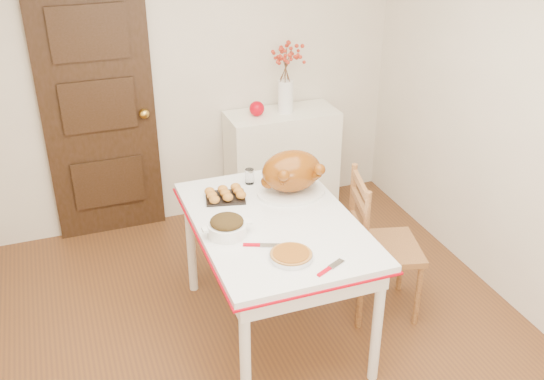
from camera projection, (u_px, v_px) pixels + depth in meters
name	position (u px, v px, depth m)	size (l,w,h in m)	color
floor	(274.00, 363.00, 3.83)	(3.50, 4.00, 0.00)	#502F1A
wall_back	(186.00, 74.00, 4.91)	(3.50, 0.00, 2.50)	beige
wall_right	(544.00, 137.00, 3.78)	(0.00, 4.00, 2.50)	beige
door_back	(99.00, 113.00, 4.77)	(0.85, 0.06, 2.06)	black
sideboard	(282.00, 163.00, 5.32)	(0.91, 0.41, 0.91)	white
kitchen_table	(275.00, 277.00, 3.92)	(0.95, 1.38, 0.83)	white
chair_oak	(385.00, 245.00, 4.08)	(0.45, 0.45, 1.01)	#A16E3B
berry_vase	(286.00, 79.00, 4.99)	(0.29, 0.29, 0.56)	white
apple	(257.00, 109.00, 5.01)	(0.12, 0.12, 0.12)	#BB0010
turkey_platter	(292.00, 173.00, 3.97)	(0.45, 0.36, 0.29)	#7A3303
pumpkin_pie	(291.00, 255.00, 3.35)	(0.24, 0.24, 0.05)	brown
stuffing_dish	(227.00, 226.00, 3.56)	(0.29, 0.23, 0.11)	#443114
rolls_tray	(225.00, 194.00, 3.95)	(0.25, 0.19, 0.07)	#C97228
pie_server	(331.00, 267.00, 3.28)	(0.21, 0.06, 0.01)	silver
carving_knife	(267.00, 245.00, 3.47)	(0.26, 0.06, 0.01)	silver
drinking_glass	(250.00, 176.00, 4.13)	(0.06, 0.06, 0.10)	white
shaker_pair	(293.00, 169.00, 4.24)	(0.09, 0.04, 0.09)	white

